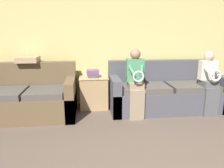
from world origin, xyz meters
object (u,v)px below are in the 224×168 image
object	(u,v)px
couch_side	(28,98)
side_shelf	(94,92)
throw_pillow	(28,59)
couch_main	(165,92)
book_stack	(93,73)
child_left_seated	(136,81)
child_right_seated	(209,80)

from	to	relation	value
couch_side	side_shelf	bearing A→B (deg)	15.16
throw_pillow	side_shelf	bearing A→B (deg)	0.53
couch_side	couch_main	bearing A→B (deg)	2.05
book_stack	throw_pillow	size ratio (longest dim) A/B	0.70
side_shelf	throw_pillow	xyz separation A→B (m)	(-1.22, -0.01, 0.68)
book_stack	couch_main	bearing A→B (deg)	-8.98
couch_side	child_left_seated	world-z (taller)	child_left_seated
child_right_seated	book_stack	world-z (taller)	child_right_seated
couch_main	book_stack	world-z (taller)	couch_main
side_shelf	child_left_seated	bearing A→B (deg)	-39.01
child_left_seated	book_stack	world-z (taller)	child_left_seated
side_shelf	book_stack	world-z (taller)	book_stack
couch_side	child_left_seated	distance (m)	1.97
couch_side	child_right_seated	world-z (taller)	child_right_seated
couch_main	child_right_seated	bearing A→B (deg)	-27.90
couch_side	side_shelf	xyz separation A→B (m)	(1.20, 0.32, -0.01)
side_shelf	book_stack	xyz separation A→B (m)	(-0.01, -0.01, 0.38)
child_left_seated	throw_pillow	bearing A→B (deg)	163.50
couch_main	child_right_seated	size ratio (longest dim) A/B	1.89
couch_main	child_left_seated	bearing A→B (deg)	-152.44
throw_pillow	child_left_seated	bearing A→B (deg)	-16.50
book_stack	child_right_seated	bearing A→B (deg)	-15.58
throw_pillow	couch_side	bearing A→B (deg)	-85.09
side_shelf	book_stack	size ratio (longest dim) A/B	2.38
child_left_seated	book_stack	bearing A→B (deg)	141.70
couch_side	child_right_seated	bearing A→B (deg)	-4.69
child_left_seated	throw_pillow	xyz separation A→B (m)	(-1.95, 0.58, 0.33)
couch_main	child_left_seated	xyz separation A→B (m)	(-0.69, -0.36, 0.34)
child_left_seated	child_right_seated	size ratio (longest dim) A/B	1.04
side_shelf	child_right_seated	bearing A→B (deg)	-15.79
child_right_seated	side_shelf	xyz separation A→B (m)	(-2.10, 0.59, -0.32)
side_shelf	couch_side	bearing A→B (deg)	-164.84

